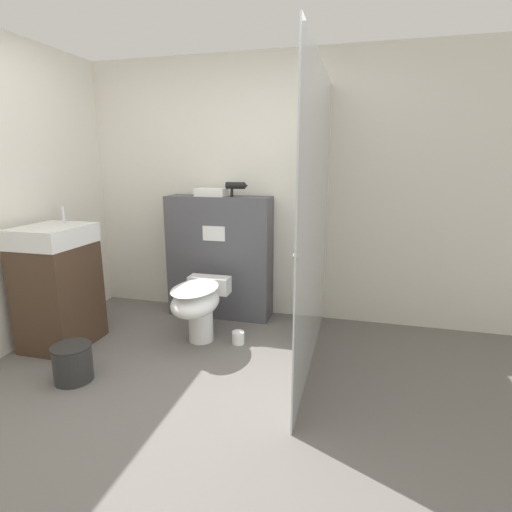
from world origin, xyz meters
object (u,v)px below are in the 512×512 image
Objects in this scene: sink_vanity at (58,287)px; waste_bin at (73,363)px; toilet at (198,303)px; hair_drier at (236,186)px.

sink_vanity reaches higher than waste_bin.
hair_drier reaches higher than toilet.
sink_vanity is (-1.11, -0.32, 0.16)m from toilet.
hair_drier is at bearing 61.48° from waste_bin.
sink_vanity is at bearing -142.85° from hair_drier.
toilet reaches higher than waste_bin.
toilet is at bearing -103.31° from hair_drier.
sink_vanity is at bearing -163.80° from toilet.
toilet is 2.49× the size of waste_bin.
waste_bin is at bearing -118.52° from hair_drier.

